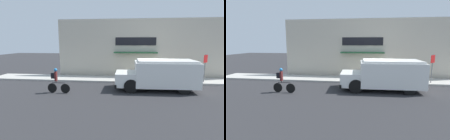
{
  "view_description": "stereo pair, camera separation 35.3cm",
  "coord_description": "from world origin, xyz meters",
  "views": [
    {
      "loc": [
        -1.54,
        -13.8,
        3.33
      ],
      "look_at": [
        -3.08,
        -0.2,
        1.1
      ],
      "focal_mm": 28.0,
      "sensor_mm": 36.0,
      "label": 1
    },
    {
      "loc": [
        -1.19,
        -13.76,
        3.33
      ],
      "look_at": [
        -3.08,
        -0.2,
        1.1
      ],
      "focal_mm": 28.0,
      "sensor_mm": 36.0,
      "label": 2
    }
  ],
  "objects": [
    {
      "name": "ground_plane",
      "position": [
        0.0,
        0.0,
        0.0
      ],
      "size": [
        70.0,
        70.0,
        0.0
      ],
      "primitive_type": "plane",
      "color": "#2B2B2D"
    },
    {
      "name": "cyclist",
      "position": [
        -6.38,
        -3.17,
        0.81
      ],
      "size": [
        1.53,
        0.21,
        1.63
      ],
      "rotation": [
        0.0,
        0.0,
        -0.04
      ],
      "color": "black",
      "rests_on": "ground_plane"
    },
    {
      "name": "storefront",
      "position": [
        -0.03,
        2.66,
        2.7
      ],
      "size": [
        17.1,
        0.91,
        5.41
      ],
      "color": "beige",
      "rests_on": "ground_plane"
    },
    {
      "name": "trash_bin",
      "position": [
        -0.59,
        1.87,
        0.62
      ],
      "size": [
        0.47,
        0.47,
        0.96
      ],
      "color": "#2D5138",
      "rests_on": "sidewalk"
    },
    {
      "name": "stop_sign_post",
      "position": [
        4.2,
        0.51,
        1.63
      ],
      "size": [
        0.45,
        0.45,
        2.22
      ],
      "color": "slate",
      "rests_on": "sidewalk"
    },
    {
      "name": "sidewalk",
      "position": [
        0.0,
        1.14,
        0.07
      ],
      "size": [
        28.0,
        2.28,
        0.14
      ],
      "color": "#ADAAA3",
      "rests_on": "ground_plane"
    },
    {
      "name": "school_bus",
      "position": [
        0.39,
        -1.64,
        1.11
      ],
      "size": [
        5.55,
        2.8,
        2.09
      ],
      "rotation": [
        0.0,
        0.0,
        0.03
      ],
      "color": "white",
      "rests_on": "ground_plane"
    }
  ]
}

